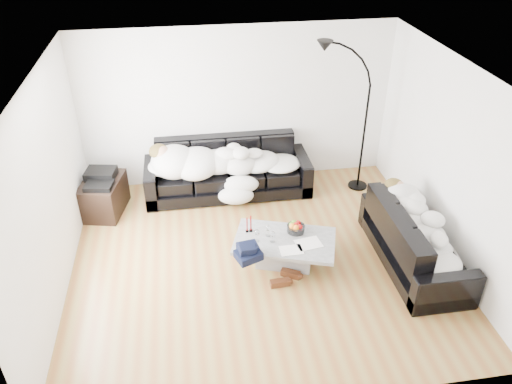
{
  "coord_description": "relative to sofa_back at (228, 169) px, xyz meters",
  "views": [
    {
      "loc": [
        -0.85,
        -5.2,
        4.42
      ],
      "look_at": [
        0.0,
        0.3,
        0.9
      ],
      "focal_mm": 35.0,
      "sensor_mm": 36.0,
      "label": 1
    }
  ],
  "objects": [
    {
      "name": "sofa_back",
      "position": [
        0.0,
        0.0,
        0.0
      ],
      "size": [
        2.65,
        0.92,
        0.87
      ],
      "primitive_type": "cube",
      "color": "black",
      "rests_on": "ground"
    },
    {
      "name": "navy_jacket",
      "position": [
        0.06,
        -2.2,
        0.11
      ],
      "size": [
        0.34,
        0.29,
        0.16
      ],
      "primitive_type": null,
      "rotation": [
        0.0,
        0.0,
        0.06
      ],
      "color": "black",
      "rests_on": "coffee_table"
    },
    {
      "name": "candle_right",
      "position": [
        0.14,
        -1.66,
        0.07
      ],
      "size": [
        0.05,
        0.05,
        0.25
      ],
      "primitive_type": "cylinder",
      "rotation": [
        0.0,
        0.0,
        -0.0
      ],
      "color": "maroon",
      "rests_on": "coffee_table"
    },
    {
      "name": "wine_glass_c",
      "position": [
        0.38,
        -1.94,
        0.04
      ],
      "size": [
        0.09,
        0.09,
        0.17
      ],
      "primitive_type": "cylinder",
      "rotation": [
        0.0,
        0.0,
        0.27
      ],
      "color": "white",
      "rests_on": "coffee_table"
    },
    {
      "name": "sofa_right",
      "position": [
        2.26,
        -2.16,
        -0.04
      ],
      "size": [
        0.84,
        1.97,
        0.8
      ],
      "primitive_type": "cube",
      "rotation": [
        0.0,
        0.0,
        1.57
      ],
      "color": "black",
      "rests_on": "ground"
    },
    {
      "name": "teal_cushion",
      "position": [
        2.2,
        -1.55,
        0.29
      ],
      "size": [
        0.42,
        0.38,
        0.2
      ],
      "primitive_type": "ellipsoid",
      "rotation": [
        0.0,
        0.0,
        0.24
      ],
      "color": "#0A3949",
      "rests_on": "sofa_right"
    },
    {
      "name": "newspaper_a",
      "position": [
        0.84,
        -2.04,
        -0.04
      ],
      "size": [
        0.36,
        0.3,
        0.01
      ],
      "primitive_type": "cube",
      "rotation": [
        0.0,
        0.0,
        0.17
      ],
      "color": "silver",
      "rests_on": "coffee_table"
    },
    {
      "name": "ground",
      "position": [
        0.23,
        -1.8,
        -0.43
      ],
      "size": [
        5.0,
        5.0,
        0.0
      ],
      "primitive_type": "plane",
      "color": "#925A2B",
      "rests_on": "ground"
    },
    {
      "name": "sleeper_back",
      "position": [
        0.0,
        -0.05,
        0.21
      ],
      "size": [
        2.24,
        0.77,
        0.45
      ],
      "primitive_type": null,
      "color": "silver",
      "rests_on": "sofa_back"
    },
    {
      "name": "sleeper_right",
      "position": [
        2.26,
        -2.16,
        0.19
      ],
      "size": [
        0.71,
        1.68,
        0.41
      ],
      "primitive_type": null,
      "rotation": [
        0.0,
        0.0,
        1.57
      ],
      "color": "silver",
      "rests_on": "sofa_right"
    },
    {
      "name": "wall_right",
      "position": [
        2.73,
        -1.8,
        0.87
      ],
      "size": [
        0.02,
        4.5,
        2.6
      ],
      "primitive_type": "cube",
      "color": "silver",
      "rests_on": "ground"
    },
    {
      "name": "newspaper_b",
      "position": [
        0.59,
        -2.14,
        -0.04
      ],
      "size": [
        0.3,
        0.21,
        0.01
      ],
      "primitive_type": "cube",
      "rotation": [
        0.0,
        0.0,
        0.02
      ],
      "color": "silver",
      "rests_on": "coffee_table"
    },
    {
      "name": "shoes",
      "position": [
        0.49,
        -2.29,
        -0.38
      ],
      "size": [
        0.47,
        0.37,
        0.1
      ],
      "primitive_type": null,
      "rotation": [
        0.0,
        0.0,
        -0.13
      ],
      "color": "#472311",
      "rests_on": "ground"
    },
    {
      "name": "wine_glass_b",
      "position": [
        0.18,
        -1.88,
        0.04
      ],
      "size": [
        0.09,
        0.09,
        0.18
      ],
      "primitive_type": "cylinder",
      "rotation": [
        0.0,
        0.0,
        0.22
      ],
      "color": "white",
      "rests_on": "coffee_table"
    },
    {
      "name": "stereo",
      "position": [
        -1.95,
        -0.28,
        0.18
      ],
      "size": [
        0.49,
        0.41,
        0.13
      ],
      "primitive_type": "cube",
      "rotation": [
        0.0,
        0.0,
        -0.18
      ],
      "color": "black",
      "rests_on": "av_cabinet"
    },
    {
      "name": "wall_back",
      "position": [
        0.23,
        0.45,
        0.87
      ],
      "size": [
        5.0,
        0.02,
        2.6
      ],
      "primitive_type": "cube",
      "color": "silver",
      "rests_on": "ground"
    },
    {
      "name": "wall_left",
      "position": [
        -2.27,
        -1.8,
        0.87
      ],
      "size": [
        0.02,
        4.5,
        2.6
      ],
      "primitive_type": "cube",
      "color": "silver",
      "rests_on": "ground"
    },
    {
      "name": "wine_glass_a",
      "position": [
        0.35,
        -1.8,
        0.04
      ],
      "size": [
        0.09,
        0.09,
        0.17
      ],
      "primitive_type": "cylinder",
      "rotation": [
        0.0,
        0.0,
        0.27
      ],
      "color": "white",
      "rests_on": "coffee_table"
    },
    {
      "name": "candle_left",
      "position": [
        0.08,
        -1.67,
        0.06
      ],
      "size": [
        0.05,
        0.05,
        0.22
      ],
      "primitive_type": "cylinder",
      "rotation": [
        0.0,
        0.0,
        -0.32
      ],
      "color": "maroon",
      "rests_on": "coffee_table"
    },
    {
      "name": "ceiling",
      "position": [
        0.23,
        -1.8,
        2.17
      ],
      "size": [
        5.0,
        5.0,
        0.0
      ],
      "primitive_type": "plane",
      "color": "white",
      "rests_on": "ground"
    },
    {
      "name": "floor_lamp",
      "position": [
        2.17,
        -0.17,
        0.66
      ],
      "size": [
        0.86,
        0.56,
        2.19
      ],
      "primitive_type": null,
      "rotation": [
        0.0,
        0.0,
        0.34
      ],
      "color": "black",
      "rests_on": "ground"
    },
    {
      "name": "fruit_bowl",
      "position": [
        0.73,
        -1.76,
        0.02
      ],
      "size": [
        0.26,
        0.26,
        0.15
      ],
      "primitive_type": "cylinder",
      "rotation": [
        0.0,
        0.0,
        0.09
      ],
      "color": "white",
      "rests_on": "coffee_table"
    },
    {
      "name": "coffee_table",
      "position": [
        0.55,
        -1.91,
        -0.24
      ],
      "size": [
        1.49,
        1.14,
        0.38
      ],
      "primitive_type": "cube",
      "rotation": [
        0.0,
        0.0,
        -0.32
      ],
      "color": "#939699",
      "rests_on": "ground"
    },
    {
      "name": "av_cabinet",
      "position": [
        -1.95,
        -0.28,
        -0.16
      ],
      "size": [
        0.71,
        0.9,
        0.55
      ],
      "primitive_type": "cube",
      "rotation": [
        0.0,
        0.0,
        -0.22
      ],
      "color": "black",
      "rests_on": "ground"
    }
  ]
}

